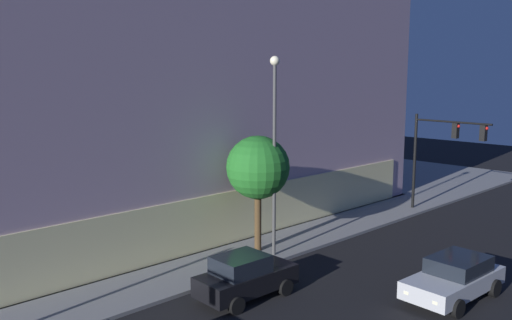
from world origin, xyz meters
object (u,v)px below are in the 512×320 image
Objects in this scene: street_lamp_sidewalk at (274,135)px; car_silver at (455,277)px; traffic_light_far_corner at (442,143)px; car_black at (245,276)px; sidewalk_tree at (258,168)px; modern_building at (133,69)px.

car_silver is at bearing -78.29° from street_lamp_sidewalk.
traffic_light_far_corner is 1.47× the size of car_black.
traffic_light_far_corner is at bearing -11.31° from sidewalk_tree.
traffic_light_far_corner is 0.65× the size of street_lamp_sidewalk.
traffic_light_far_corner is 17.42m from car_black.
car_black is at bearing -177.11° from traffic_light_far_corner.
modern_building is at bearing 84.09° from street_lamp_sidewalk.
car_black is at bearing -139.35° from sidewalk_tree.
car_black is (-4.13, -2.48, -4.96)m from street_lamp_sidewalk.
car_silver is at bearing -150.07° from traffic_light_far_corner.
modern_building is 3.20× the size of street_lamp_sidewalk.
car_black is (-17.02, -0.86, -3.62)m from traffic_light_far_corner.
traffic_light_far_corner is 13.06m from street_lamp_sidewalk.
street_lamp_sidewalk reaches higher than car_silver.
car_silver is at bearing -43.98° from car_black.
car_black is at bearing -149.01° from street_lamp_sidewalk.
modern_building is 23.95m from car_silver.
street_lamp_sidewalk is at bearing -95.91° from modern_building.
car_silver is (5.80, -5.60, -0.04)m from car_black.
modern_building is at bearing 125.34° from traffic_light_far_corner.
street_lamp_sidewalk is 9.65m from car_silver.
street_lamp_sidewalk reaches higher than car_black.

